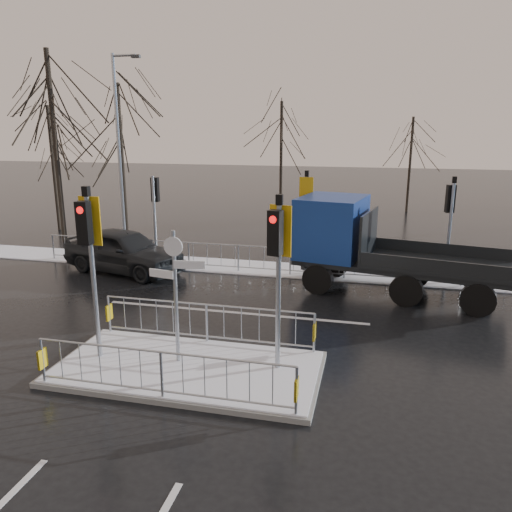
% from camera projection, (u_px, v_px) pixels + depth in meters
% --- Properties ---
extents(ground, '(120.00, 120.00, 0.00)m').
position_uv_depth(ground, '(188.00, 371.00, 11.35)').
color(ground, black).
rests_on(ground, ground).
extents(snow_verge, '(30.00, 2.00, 0.04)m').
position_uv_depth(snow_verge, '(267.00, 269.00, 19.44)').
color(snow_verge, white).
rests_on(snow_verge, ground).
extents(lane_markings, '(8.00, 11.38, 0.01)m').
position_uv_depth(lane_markings, '(182.00, 378.00, 11.03)').
color(lane_markings, silver).
rests_on(lane_markings, ground).
extents(traffic_island, '(6.00, 3.04, 4.15)m').
position_uv_depth(traffic_island, '(187.00, 355.00, 11.26)').
color(traffic_island, slate).
rests_on(traffic_island, ground).
extents(far_kerb_fixtures, '(18.00, 0.65, 3.83)m').
position_uv_depth(far_kerb_fixtures, '(272.00, 247.00, 18.64)').
color(far_kerb_fixtures, '#989FA6').
rests_on(far_kerb_fixtures, ground).
extents(car_far_lane, '(5.23, 3.16, 1.67)m').
position_uv_depth(car_far_lane, '(124.00, 250.00, 18.92)').
color(car_far_lane, black).
rests_on(car_far_lane, ground).
extents(flatbed_truck, '(7.05, 3.68, 3.11)m').
position_uv_depth(flatbed_truck, '(359.00, 242.00, 16.72)').
color(flatbed_truck, black).
rests_on(flatbed_truck, ground).
extents(tree_near_a, '(4.75, 4.75, 8.97)m').
position_uv_depth(tree_near_a, '(52.00, 110.00, 22.51)').
color(tree_near_a, black).
rests_on(tree_near_a, ground).
extents(tree_near_b, '(4.00, 4.00, 7.55)m').
position_uv_depth(tree_near_b, '(120.00, 132.00, 23.61)').
color(tree_near_b, black).
rests_on(tree_near_b, ground).
extents(tree_near_c, '(3.50, 3.50, 6.61)m').
position_uv_depth(tree_near_c, '(51.00, 144.00, 25.72)').
color(tree_near_c, black).
rests_on(tree_near_c, ground).
extents(tree_far_a, '(3.75, 3.75, 7.08)m').
position_uv_depth(tree_far_a, '(281.00, 136.00, 31.28)').
color(tree_far_a, black).
rests_on(tree_far_a, ground).
extents(tree_far_b, '(3.25, 3.25, 6.14)m').
position_uv_depth(tree_far_b, '(411.00, 146.00, 31.54)').
color(tree_far_b, black).
rests_on(tree_far_b, ground).
extents(street_lamp_left, '(1.25, 0.18, 8.20)m').
position_uv_depth(street_lamp_left, '(120.00, 149.00, 20.60)').
color(street_lamp_left, '#989FA6').
rests_on(street_lamp_left, ground).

